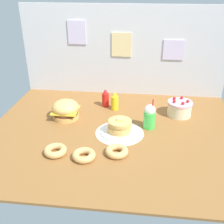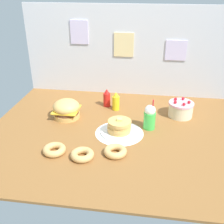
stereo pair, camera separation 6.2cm
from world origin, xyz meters
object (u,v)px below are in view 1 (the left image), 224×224
object	(u,v)px
burger	(66,110)
pancake_stack	(120,127)
ketchup_bottle	(106,98)
cream_soda_cup	(150,117)
layer_cake	(179,108)
donut_pink_glaze	(55,150)
mustard_bottle	(115,101)
donut_chocolate	(84,155)
donut_vanilla	(117,151)

from	to	relation	value
burger	pancake_stack	distance (m)	0.60
ketchup_bottle	cream_soda_cup	bearing A→B (deg)	-41.99
layer_cake	donut_pink_glaze	xyz separation A→B (m)	(-1.03, -0.79, -0.05)
layer_cake	cream_soda_cup	distance (m)	0.42
mustard_bottle	donut_chocolate	world-z (taller)	mustard_bottle
layer_cake	donut_pink_glaze	size ratio (longest dim) A/B	1.34
pancake_stack	donut_pink_glaze	bearing A→B (deg)	-141.86
layer_cake	donut_chocolate	bearing A→B (deg)	-134.09
pancake_stack	donut_vanilla	world-z (taller)	pancake_stack
cream_soda_cup	donut_chocolate	size ratio (longest dim) A/B	1.61
pancake_stack	donut_pink_glaze	size ratio (longest dim) A/B	1.83
ketchup_bottle	cream_soda_cup	world-z (taller)	cream_soda_cup
pancake_stack	donut_pink_glaze	xyz separation A→B (m)	(-0.47, -0.37, -0.03)
pancake_stack	ketchup_bottle	size ratio (longest dim) A/B	1.70
pancake_stack	cream_soda_cup	xyz separation A→B (m)	(0.26, 0.13, 0.06)
layer_cake	donut_pink_glaze	distance (m)	1.30
layer_cake	ketchup_bottle	distance (m)	0.77
donut_pink_glaze	burger	bearing A→B (deg)	97.44
mustard_bottle	cream_soda_cup	world-z (taller)	cream_soda_cup
cream_soda_cup	burger	bearing A→B (deg)	172.87
donut_chocolate	donut_vanilla	size ratio (longest dim) A/B	1.00
pancake_stack	donut_chocolate	distance (m)	0.47
pancake_stack	donut_chocolate	xyz separation A→B (m)	(-0.24, -0.40, -0.03)
mustard_bottle	donut_vanilla	xyz separation A→B (m)	(0.10, -0.79, -0.06)
mustard_bottle	donut_pink_glaze	distance (m)	0.92
pancake_stack	donut_chocolate	bearing A→B (deg)	-120.40
pancake_stack	ketchup_bottle	world-z (taller)	ketchup_bottle
donut_pink_glaze	donut_chocolate	world-z (taller)	same
donut_pink_glaze	donut_vanilla	world-z (taller)	same
pancake_stack	donut_chocolate	world-z (taller)	pancake_stack
cream_soda_cup	ketchup_bottle	bearing A→B (deg)	138.01
layer_cake	mustard_bottle	size ratio (longest dim) A/B	1.25
layer_cake	mustard_bottle	distance (m)	0.65
pancake_stack	layer_cake	bearing A→B (deg)	36.77
layer_cake	mustard_bottle	xyz separation A→B (m)	(-0.65, 0.05, 0.01)
mustard_bottle	cream_soda_cup	size ratio (longest dim) A/B	0.67
burger	layer_cake	bearing A→B (deg)	9.64
burger	cream_soda_cup	xyz separation A→B (m)	(0.81, -0.10, 0.03)
burger	donut_vanilla	bearing A→B (deg)	-44.78
cream_soda_cup	donut_pink_glaze	bearing A→B (deg)	-145.69
burger	mustard_bottle	world-z (taller)	mustard_bottle
donut_pink_glaze	donut_chocolate	bearing A→B (deg)	-8.26
donut_pink_glaze	layer_cake	bearing A→B (deg)	37.40
donut_vanilla	ketchup_bottle	bearing A→B (deg)	103.50
cream_soda_cup	donut_vanilla	world-z (taller)	cream_soda_cup
donut_pink_glaze	mustard_bottle	bearing A→B (deg)	65.87
donut_vanilla	donut_chocolate	bearing A→B (deg)	-161.56
layer_cake	ketchup_bottle	bearing A→B (deg)	170.71
ketchup_bottle	donut_vanilla	world-z (taller)	ketchup_bottle
layer_cake	donut_chocolate	xyz separation A→B (m)	(-0.79, -0.82, -0.05)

